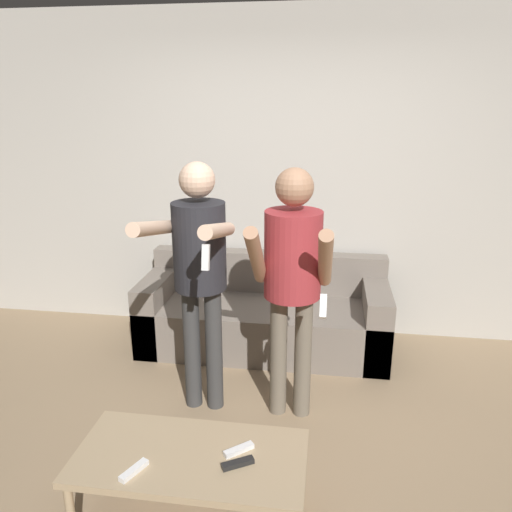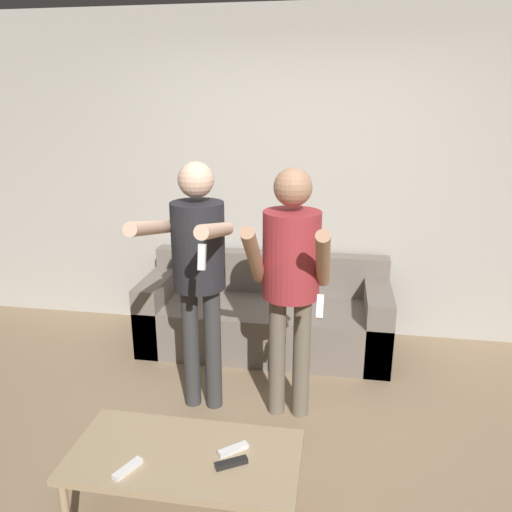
{
  "view_description": "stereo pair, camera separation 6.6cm",
  "coord_description": "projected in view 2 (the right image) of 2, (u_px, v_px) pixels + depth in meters",
  "views": [
    {
      "loc": [
        0.31,
        -2.32,
        1.99
      ],
      "look_at": [
        -0.18,
        0.98,
        0.94
      ],
      "focal_mm": 35.0,
      "sensor_mm": 36.0,
      "label": 1
    },
    {
      "loc": [
        0.37,
        -2.31,
        1.99
      ],
      "look_at": [
        -0.18,
        0.98,
        0.94
      ],
      "focal_mm": 35.0,
      "sensor_mm": 36.0,
      "label": 2
    }
  ],
  "objects": [
    {
      "name": "remote_near",
      "position": [
        128.0,
        469.0,
        2.22
      ],
      "size": [
        0.1,
        0.15,
        0.02
      ],
      "color": "white",
      "rests_on": "coffee_table"
    },
    {
      "name": "ground_plane",
      "position": [
        258.0,
        466.0,
        2.83
      ],
      "size": [
        14.0,
        14.0,
        0.0
      ],
      "primitive_type": "plane",
      "color": "#937A5B"
    },
    {
      "name": "couch",
      "position": [
        265.0,
        316.0,
        4.15
      ],
      "size": [
        2.0,
        0.77,
        0.74
      ],
      "color": "slate",
      "rests_on": "ground_plane"
    },
    {
      "name": "wall_back",
      "position": [
        294.0,
        179.0,
        4.18
      ],
      "size": [
        6.4,
        0.06,
        2.7
      ],
      "color": "#B7B2A8",
      "rests_on": "ground_plane"
    },
    {
      "name": "coffee_table",
      "position": [
        185.0,
        460.0,
        2.34
      ],
      "size": [
        1.08,
        0.53,
        0.41
      ],
      "color": "tan",
      "rests_on": "ground_plane"
    },
    {
      "name": "remote_mid",
      "position": [
        231.0,
        463.0,
        2.25
      ],
      "size": [
        0.15,
        0.11,
        0.02
      ],
      "color": "black",
      "rests_on": "coffee_table"
    },
    {
      "name": "person_standing_left",
      "position": [
        198.0,
        261.0,
        3.08
      ],
      "size": [
        0.45,
        0.76,
        1.64
      ],
      "color": "#383838",
      "rests_on": "ground_plane"
    },
    {
      "name": "person_standing_right",
      "position": [
        291.0,
        269.0,
        3.0
      ],
      "size": [
        0.47,
        0.64,
        1.62
      ],
      "color": "#6B6051",
      "rests_on": "ground_plane"
    },
    {
      "name": "remote_far",
      "position": [
        233.0,
        449.0,
        2.34
      ],
      "size": [
        0.14,
        0.12,
        0.02
      ],
      "color": "white",
      "rests_on": "coffee_table"
    }
  ]
}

